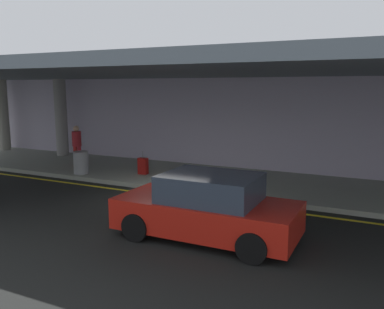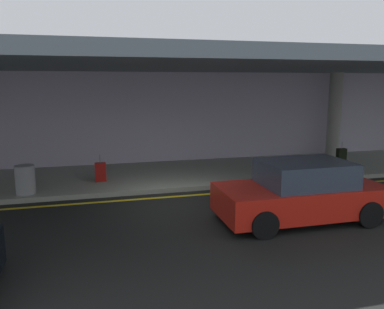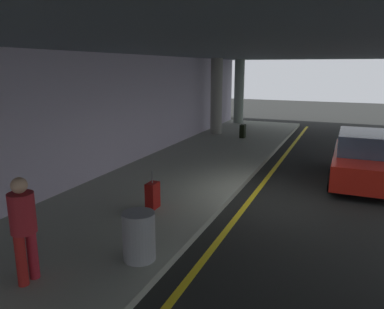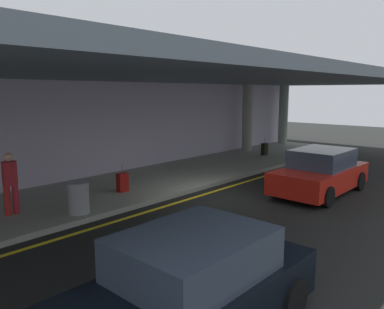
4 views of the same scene
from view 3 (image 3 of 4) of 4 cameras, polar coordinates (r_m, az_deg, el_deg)
name	(u,v)px [view 3 (image 3 of 4)]	position (r m, az deg, el deg)	size (l,w,h in m)	color
ground_plane	(274,199)	(10.08, 12.43, -6.73)	(60.00, 60.00, 0.00)	black
sidewalk	(168,183)	(10.99, -3.66, -4.33)	(26.00, 4.20, 0.15)	gray
lane_stripe_yellow	(253,196)	(10.19, 9.28, -6.35)	(26.00, 0.14, 0.01)	yellow
support_column_center	(216,96)	(18.43, 3.75, 8.85)	(0.57, 0.57, 3.65)	gray
support_column_right_mid	(239,92)	(22.24, 7.21, 9.53)	(0.57, 0.57, 3.65)	gray
ceiling_overhang	(183,45)	(10.27, -1.39, 16.38)	(28.00, 13.20, 0.30)	slate
terminal_back_wall	(101,117)	(11.76, -13.70, 5.61)	(26.00, 0.30, 3.80)	#B5AAC0
car_red	(366,159)	(12.27, 25.07, -0.62)	(4.10, 1.92, 1.50)	red
traveler_with_luggage	(23,223)	(6.20, -24.40, -9.57)	(0.38, 0.38, 1.68)	#A81D19
suitcase_upright_primary	(243,131)	(17.57, 7.76, 3.56)	(0.36, 0.22, 0.90)	black
suitcase_upright_secondary	(153,195)	(8.81, -6.04, -6.25)	(0.36, 0.22, 0.90)	maroon
trash_bin_steel	(139,236)	(6.58, -8.11, -12.25)	(0.56, 0.56, 0.85)	gray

